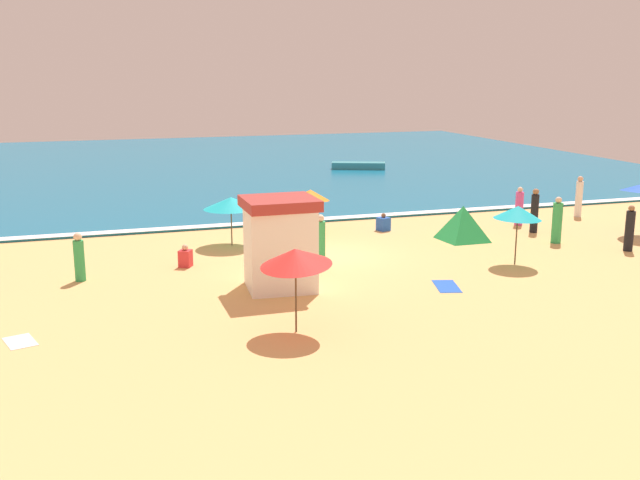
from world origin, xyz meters
name	(u,v)px	position (x,y,z in m)	size (l,w,h in m)	color
ground_plane	(331,256)	(0.00, 0.00, 0.00)	(60.00, 60.00, 0.00)	#E5B26B
ocean_water	(208,165)	(0.00, 28.00, 0.05)	(60.00, 44.00, 0.10)	#146B93
wave_breaker_foam	(287,221)	(0.00, 6.30, 0.10)	(57.00, 0.70, 0.01)	white
lifeguard_cabana	(280,243)	(-2.90, -3.51, 1.48)	(2.23, 2.05, 2.92)	white
beach_umbrella_0	(296,257)	(-3.53, -7.50, 2.04)	(2.66, 2.65, 2.37)	#4C3823
beach_umbrella_2	(231,203)	(-3.21, 2.83, 1.70)	(2.34, 2.33, 1.94)	#4C3823
beach_umbrella_3	(518,213)	(5.84, -3.20, 1.88)	(1.75, 1.73, 2.15)	#4C3823
beach_umbrella_5	(310,195)	(0.41, 4.00, 1.65)	(2.09, 2.07, 1.91)	silver
beach_tent	(463,223)	(5.90, 0.78, 0.71)	(2.36, 2.36, 1.42)	green
beachgoer_0	(383,223)	(3.56, 3.51, 0.31)	(0.59, 0.59, 0.76)	blue
beachgoer_1	(535,211)	(9.53, 1.19, 0.91)	(0.42, 0.42, 1.89)	black
beachgoer_3	(579,197)	(13.50, 3.53, 0.93)	(0.42, 0.42, 1.94)	white
beachgoer_4	(185,257)	(-5.41, 0.07, 0.34)	(0.56, 0.56, 0.81)	red
beachgoer_5	(630,229)	(11.09, -2.77, 0.84)	(0.48, 0.48, 1.78)	black
beachgoer_7	(320,242)	(-0.88, -1.40, 0.89)	(0.47, 0.47, 1.88)	green
beachgoer_8	(557,222)	(9.26, -0.78, 0.87)	(0.43, 0.43, 1.87)	green
beachgoer_9	(519,207)	(9.77, 2.73, 0.80)	(0.50, 0.50, 1.72)	#D84CA5
beachgoer_10	(79,258)	(-8.95, -0.66, 0.77)	(0.47, 0.47, 1.63)	green
beach_towel_0	(20,342)	(-10.46, -6.05, 0.01)	(0.95, 1.20, 0.01)	white
beach_towel_2	(447,286)	(2.24, -4.94, 0.01)	(1.06, 1.56, 0.01)	blue
small_boat_0	(358,166)	(9.46, 22.14, 0.33)	(3.78, 2.28, 0.46)	teal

